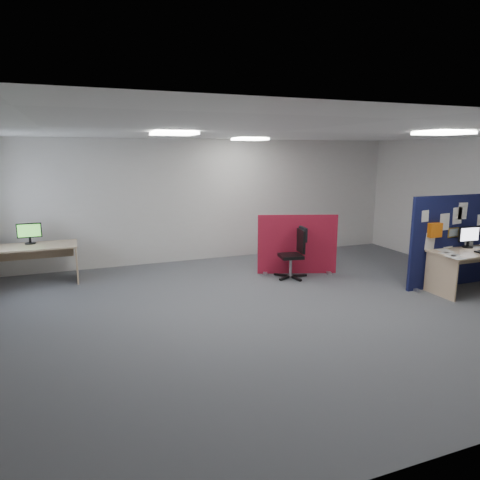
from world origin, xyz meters
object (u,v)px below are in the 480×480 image
object	(u,v)px
main_desk	(474,260)
office_chair	(296,250)
monitor_second	(29,232)
red_divider	(297,245)
second_desk	(34,255)
monitor_main	(469,236)
navy_divider	(454,241)

from	to	relation	value
main_desk	office_chair	size ratio (longest dim) A/B	1.67
main_desk	monitor_second	world-z (taller)	monitor_second
red_divider	monitor_second	bearing A→B (deg)	-175.42
red_divider	office_chair	bearing A→B (deg)	-103.73
monitor_second	second_desk	bearing A→B (deg)	-69.58
red_divider	second_desk	size ratio (longest dim) A/B	1.01
monitor_main	office_chair	world-z (taller)	monitor_main
monitor_second	red_divider	bearing A→B (deg)	-15.39
navy_divider	office_chair	world-z (taller)	navy_divider
main_desk	red_divider	bearing A→B (deg)	138.72
navy_divider	red_divider	world-z (taller)	navy_divider
main_desk	second_desk	distance (m)	7.95
office_chair	second_desk	bearing A→B (deg)	172.75
navy_divider	monitor_second	distance (m)	7.81
red_divider	monitor_main	bearing A→B (deg)	-18.78
navy_divider	second_desk	xyz separation A→B (m)	(-7.14, 2.87, -0.29)
second_desk	office_chair	xyz separation A→B (m)	(4.71, -1.41, 0.01)
office_chair	navy_divider	bearing A→B (deg)	-21.50
navy_divider	office_chair	xyz separation A→B (m)	(-2.44, 1.46, -0.28)
main_desk	red_divider	distance (m)	3.17
navy_divider	red_divider	size ratio (longest dim) A/B	1.33
monitor_second	office_chair	distance (m)	5.03
navy_divider	monitor_second	size ratio (longest dim) A/B	4.71
second_desk	monitor_second	bearing A→B (deg)	111.18
monitor_main	monitor_second	size ratio (longest dim) A/B	1.01
navy_divider	monitor_main	distance (m)	0.25
monitor_main	office_chair	distance (m)	3.08
monitor_main	office_chair	xyz separation A→B (m)	(-2.59, 1.62, -0.39)
monitor_main	red_divider	distance (m)	3.09
navy_divider	second_desk	size ratio (longest dim) A/B	1.34
navy_divider	second_desk	world-z (taller)	navy_divider
red_divider	main_desk	bearing A→B (deg)	-22.08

